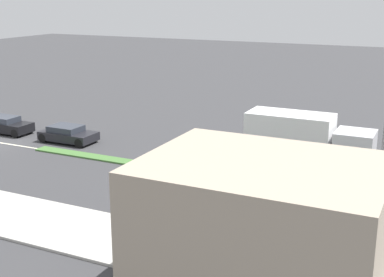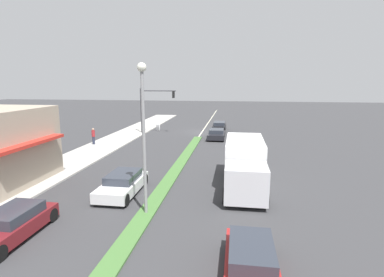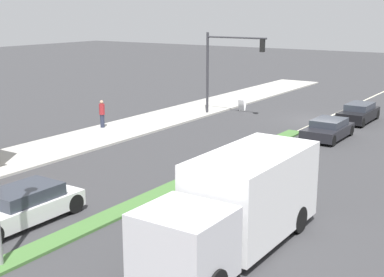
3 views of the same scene
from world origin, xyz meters
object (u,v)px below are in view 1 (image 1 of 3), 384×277
Objects in this scene: delivery_truck at (304,137)px; van_white at (316,197)px; sedan_dark at (68,134)px; suv_black at (5,125)px.

van_white is (7.20, 2.45, -0.85)m from delivery_truck.
sedan_dark is (2.80, -15.55, -0.91)m from delivery_truck.
sedan_dark is at bearing -79.79° from delivery_truck.
delivery_truck reaches higher than suv_black.
delivery_truck reaches higher than sedan_dark.
suv_black is at bearing -82.51° from delivery_truck.
suv_black is at bearing -90.00° from sedan_dark.
van_white is 24.15m from suv_black.
van_white is at bearing 79.50° from suv_black.
sedan_dark is at bearing 90.00° from suv_black.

